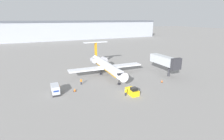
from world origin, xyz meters
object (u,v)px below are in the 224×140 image
(worker_near_tug, at_px, (126,92))
(traffic_cone_right, at_px, (162,81))
(pushback_tug, at_px, (132,91))
(jet_bridge, at_px, (165,61))
(worker_by_wing, at_px, (81,81))
(worker_on_apron, at_px, (59,88))
(luggage_cart, at_px, (55,90))
(airplane_main, at_px, (106,65))
(traffic_cone_left, at_px, (75,90))

(worker_near_tug, xyz_separation_m, traffic_cone_right, (13.55, 3.60, -0.53))
(pushback_tug, height_order, jet_bridge, jet_bridge)
(worker_by_wing, xyz_separation_m, worker_on_apron, (-6.10, -2.49, 0.08))
(worker_near_tug, height_order, worker_by_wing, worker_near_tug)
(pushback_tug, xyz_separation_m, worker_by_wing, (-9.32, 11.20, 0.11))
(luggage_cart, distance_m, jet_bridge, 33.87)
(pushback_tug, relative_size, jet_bridge, 0.33)
(worker_by_wing, relative_size, worker_on_apron, 0.93)
(worker_near_tug, bearing_deg, traffic_cone_right, 14.87)
(airplane_main, height_order, traffic_cone_right, airplane_main)
(worker_on_apron, distance_m, jet_bridge, 32.82)
(traffic_cone_left, height_order, traffic_cone_right, traffic_cone_right)
(traffic_cone_left, xyz_separation_m, jet_bridge, (29.18, 1.73, 4.09))
(worker_on_apron, bearing_deg, airplane_main, 26.97)
(traffic_cone_left, bearing_deg, luggage_cart, 177.40)
(pushback_tug, relative_size, luggage_cart, 1.06)
(luggage_cart, bearing_deg, jet_bridge, 2.60)
(jet_bridge, bearing_deg, worker_by_wing, 175.40)
(luggage_cart, xyz_separation_m, worker_by_wing, (7.15, 3.66, -0.30))
(worker_by_wing, relative_size, jet_bridge, 0.14)
(jet_bridge, bearing_deg, pushback_tug, -152.20)
(pushback_tug, height_order, luggage_cart, luggage_cart)
(worker_by_wing, distance_m, traffic_cone_left, 4.71)
(pushback_tug, xyz_separation_m, jet_bridge, (17.21, 9.07, 3.71))
(pushback_tug, relative_size, worker_on_apron, 2.13)
(luggage_cart, bearing_deg, worker_on_apron, 48.18)
(worker_near_tug, xyz_separation_m, worker_by_wing, (-7.52, 11.31, -0.06))
(traffic_cone_left, bearing_deg, airplane_main, 37.39)
(pushback_tug, xyz_separation_m, worker_on_apron, (-15.42, 8.71, 0.19))
(airplane_main, xyz_separation_m, pushback_tug, (-0.28, -16.70, -2.27))
(pushback_tug, bearing_deg, traffic_cone_right, 16.54)
(pushback_tug, xyz_separation_m, worker_near_tug, (-1.79, -0.11, 0.17))
(traffic_cone_right, height_order, jet_bridge, jet_bridge)
(luggage_cart, relative_size, worker_by_wing, 2.16)
(luggage_cart, bearing_deg, traffic_cone_right, -8.17)
(worker_by_wing, height_order, jet_bridge, jet_bridge)
(worker_on_apron, height_order, traffic_cone_right, worker_on_apron)
(worker_by_wing, height_order, traffic_cone_left, worker_by_wing)
(luggage_cart, height_order, traffic_cone_left, luggage_cart)
(traffic_cone_left, bearing_deg, pushback_tug, -31.51)
(airplane_main, bearing_deg, jet_bridge, -24.26)
(airplane_main, xyz_separation_m, worker_by_wing, (-9.60, -5.50, -2.15))
(worker_by_wing, xyz_separation_m, jet_bridge, (26.52, -2.13, 3.60))
(airplane_main, distance_m, luggage_cart, 19.18)
(airplane_main, height_order, worker_near_tug, airplane_main)
(worker_near_tug, distance_m, traffic_cone_right, 14.03)
(pushback_tug, distance_m, jet_bridge, 19.80)
(airplane_main, relative_size, worker_on_apron, 13.86)
(worker_by_wing, bearing_deg, worker_near_tug, -56.37)
(airplane_main, bearing_deg, pushback_tug, -90.96)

